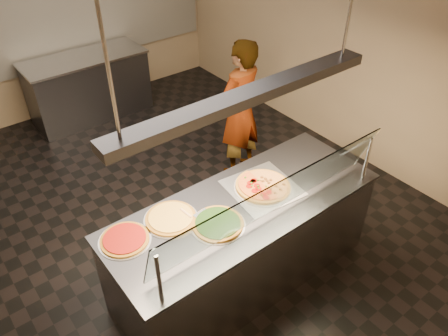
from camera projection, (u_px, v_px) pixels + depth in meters
ground at (173, 207)px, 5.07m from camera, size 5.00×6.00×0.02m
wall_back at (48, 11)px, 6.05m from camera, size 5.00×0.02×3.00m
wall_right at (336, 32)px, 5.39m from camera, size 0.02×6.00×3.00m
tile_band at (52, 26)px, 6.15m from camera, size 4.90×0.02×1.20m
serving_counter at (243, 242)px, 3.98m from camera, size 2.47×0.94×0.93m
sneeze_guard at (275, 198)px, 3.31m from camera, size 2.23×0.18×0.54m
perforated_tray at (262, 187)px, 3.86m from camera, size 0.64×0.64×0.01m
half_pizza_pepperoni at (253, 190)px, 3.79m from camera, size 0.29×0.50×0.05m
half_pizza_sausage at (272, 181)px, 3.91m from camera, size 0.29×0.50×0.04m
pizza_spinach at (218, 224)px, 3.49m from camera, size 0.44×0.44×0.03m
pizza_cheese at (171, 218)px, 3.54m from camera, size 0.45×0.45×0.03m
pizza_tomato at (125, 239)px, 3.35m from camera, size 0.41×0.41×0.03m
pizza_spatula at (193, 214)px, 3.56m from camera, size 0.19×0.23×0.02m
prep_table at (89, 86)px, 6.48m from camera, size 1.73×0.74×0.93m
worker at (240, 111)px, 5.11m from camera, size 0.69×0.51×1.72m
heat_lamp_housing at (249, 96)px, 3.09m from camera, size 2.30×0.18×0.08m
lamp_rod_left at (106, 57)px, 2.27m from camera, size 0.02×0.02×1.01m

